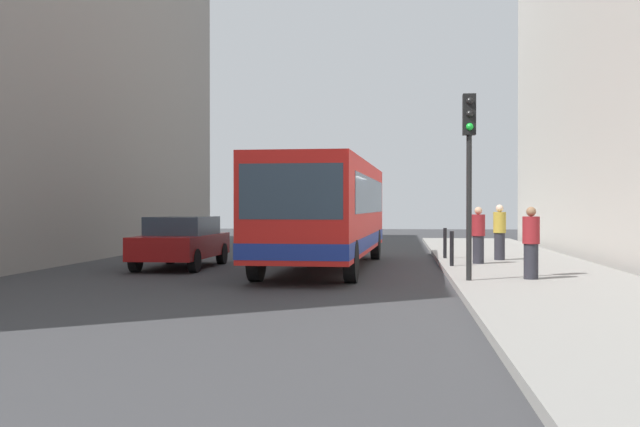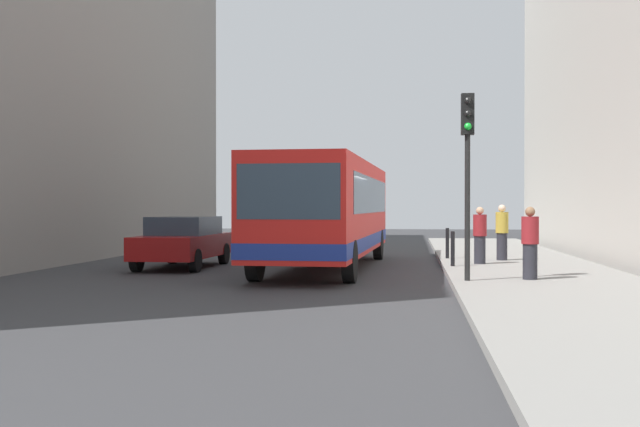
% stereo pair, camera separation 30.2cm
% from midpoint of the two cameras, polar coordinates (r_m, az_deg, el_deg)
% --- Properties ---
extents(ground_plane, '(80.00, 80.00, 0.00)m').
position_cam_midpoint_polar(ground_plane, '(19.08, -0.51, -4.81)').
color(ground_plane, '#38383A').
extents(sidewalk, '(4.40, 40.00, 0.15)m').
position_cam_midpoint_polar(sidewalk, '(19.22, 15.75, -4.56)').
color(sidewalk, gray).
rests_on(sidewalk, ground).
extents(bus, '(2.96, 11.11, 3.00)m').
position_cam_midpoint_polar(bus, '(21.48, 0.11, 0.40)').
color(bus, red).
rests_on(bus, ground).
extents(car_beside_bus, '(1.90, 4.42, 1.48)m').
position_cam_midpoint_polar(car_beside_bus, '(22.12, -10.87, -2.05)').
color(car_beside_bus, maroon).
rests_on(car_beside_bus, ground).
extents(traffic_light, '(0.28, 0.33, 4.10)m').
position_cam_midpoint_polar(traffic_light, '(16.79, 10.78, 4.72)').
color(traffic_light, black).
rests_on(traffic_light, sidewalk).
extents(bollard_near, '(0.11, 0.11, 0.95)m').
position_cam_midpoint_polar(bollard_near, '(20.77, 9.59, -2.65)').
color(bollard_near, black).
rests_on(bollard_near, sidewalk).
extents(bollard_mid, '(0.11, 0.11, 0.95)m').
position_cam_midpoint_polar(bollard_mid, '(23.86, 9.14, -2.24)').
color(bollard_mid, black).
rests_on(bollard_mid, sidewalk).
extents(pedestrian_near_signal, '(0.38, 0.38, 1.62)m').
position_cam_midpoint_polar(pedestrian_near_signal, '(17.37, 15.29, -2.19)').
color(pedestrian_near_signal, '#26262D').
rests_on(pedestrian_near_signal, sidewalk).
extents(pedestrian_mid_sidewalk, '(0.38, 0.38, 1.62)m').
position_cam_midpoint_polar(pedestrian_mid_sidewalk, '(21.73, 11.57, -1.65)').
color(pedestrian_mid_sidewalk, '#26262D').
rests_on(pedestrian_mid_sidewalk, sidewalk).
extents(pedestrian_far_sidewalk, '(0.38, 0.38, 1.69)m').
position_cam_midpoint_polar(pedestrian_far_sidewalk, '(23.37, 13.15, -1.41)').
color(pedestrian_far_sidewalk, '#26262D').
rests_on(pedestrian_far_sidewalk, sidewalk).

